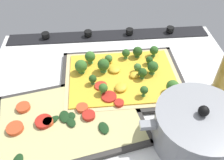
{
  "coord_description": "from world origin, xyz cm",
  "views": [
    {
      "loc": [
        5.61,
        49.71,
        51.33
      ],
      "look_at": [
        1.32,
        0.01,
        4.18
      ],
      "focal_mm": 38.95,
      "sensor_mm": 36.0,
      "label": 1
    }
  ],
  "objects_px": {
    "cooking_pot": "(197,128)",
    "baking_tray_back": "(70,120)",
    "veggie_pizza_back": "(69,118)",
    "baking_tray_front": "(122,79)",
    "broccoli_pizza": "(122,74)"
  },
  "relations": [
    {
      "from": "veggie_pizza_back",
      "to": "cooking_pot",
      "type": "xyz_separation_m",
      "value": [
        -0.3,
        0.08,
        0.04
      ]
    },
    {
      "from": "baking_tray_front",
      "to": "cooking_pot",
      "type": "xyz_separation_m",
      "value": [
        -0.15,
        0.22,
        0.05
      ]
    },
    {
      "from": "broccoli_pizza",
      "to": "cooking_pot",
      "type": "distance_m",
      "value": 0.27
    },
    {
      "from": "baking_tray_front",
      "to": "baking_tray_back",
      "type": "bearing_deg",
      "value": 42.85
    },
    {
      "from": "veggie_pizza_back",
      "to": "cooking_pot",
      "type": "bearing_deg",
      "value": 164.28
    },
    {
      "from": "veggie_pizza_back",
      "to": "baking_tray_front",
      "type": "bearing_deg",
      "value": -137.78
    },
    {
      "from": "broccoli_pizza",
      "to": "veggie_pizza_back",
      "type": "bearing_deg",
      "value": 43.23
    },
    {
      "from": "baking_tray_front",
      "to": "baking_tray_back",
      "type": "height_order",
      "value": "same"
    },
    {
      "from": "cooking_pot",
      "to": "broccoli_pizza",
      "type": "bearing_deg",
      "value": -57.66
    },
    {
      "from": "baking_tray_front",
      "to": "veggie_pizza_back",
      "type": "distance_m",
      "value": 0.21
    },
    {
      "from": "baking_tray_back",
      "to": "veggie_pizza_back",
      "type": "xyz_separation_m",
      "value": [
        0.0,
        -0.0,
        0.01
      ]
    },
    {
      "from": "cooking_pot",
      "to": "baking_tray_back",
      "type": "bearing_deg",
      "value": -15.39
    },
    {
      "from": "cooking_pot",
      "to": "veggie_pizza_back",
      "type": "bearing_deg",
      "value": -15.72
    },
    {
      "from": "baking_tray_front",
      "to": "broccoli_pizza",
      "type": "distance_m",
      "value": 0.02
    },
    {
      "from": "baking_tray_front",
      "to": "cooking_pot",
      "type": "height_order",
      "value": "cooking_pot"
    }
  ]
}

